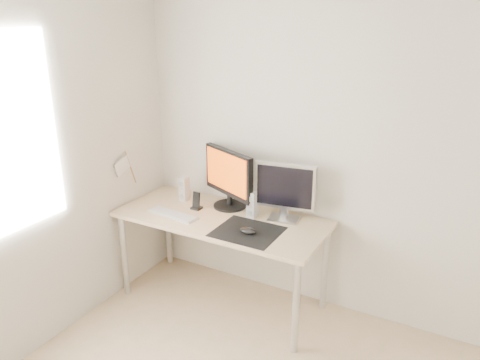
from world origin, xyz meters
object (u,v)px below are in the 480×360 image
at_px(desk, 222,226).
at_px(main_monitor, 229,177).
at_px(phone_dock, 196,204).
at_px(second_monitor, 285,189).
at_px(speaker_left, 184,189).
at_px(speaker_right, 252,204).
at_px(mouse, 248,231).
at_px(keyboard, 173,214).

bearing_deg(desk, main_monitor, 103.28).
distance_m(desk, phone_dock, 0.28).
xyz_separation_m(second_monitor, phone_dock, (-0.68, -0.15, -0.20)).
xyz_separation_m(speaker_left, speaker_right, (0.64, -0.03, 0.00)).
relative_size(mouse, phone_dock, 0.86).
bearing_deg(keyboard, mouse, -0.72).
bearing_deg(keyboard, phone_dock, 64.43).
relative_size(speaker_left, phone_dock, 1.43).
xyz_separation_m(main_monitor, phone_dock, (-0.20, -0.16, -0.21)).
bearing_deg(mouse, main_monitor, 135.32).
bearing_deg(speaker_right, keyboard, -153.59).
height_order(mouse, speaker_left, speaker_left).
relative_size(speaker_right, keyboard, 0.47).
bearing_deg(mouse, keyboard, 179.28).
distance_m(main_monitor, second_monitor, 0.48).
bearing_deg(keyboard, main_monitor, 50.02).
bearing_deg(second_monitor, desk, -157.44).
xyz_separation_m(main_monitor, speaker_left, (-0.39, -0.05, -0.15)).
distance_m(main_monitor, speaker_right, 0.30).
height_order(main_monitor, speaker_left, main_monitor).
xyz_separation_m(keyboard, phone_dock, (0.09, 0.19, 0.04)).
bearing_deg(speaker_left, second_monitor, 2.91).
xyz_separation_m(main_monitor, speaker_right, (0.25, -0.08, -0.15)).
bearing_deg(main_monitor, keyboard, -129.98).
relative_size(main_monitor, speaker_left, 2.60).
height_order(keyboard, phone_dock, phone_dock).
xyz_separation_m(speaker_right, keyboard, (-0.54, -0.27, -0.09)).
bearing_deg(speaker_left, phone_dock, -28.97).
relative_size(keyboard, phone_dock, 3.06).
height_order(mouse, second_monitor, second_monitor).
distance_m(mouse, speaker_left, 0.81).
xyz_separation_m(desk, speaker_left, (-0.43, 0.14, 0.18)).
bearing_deg(keyboard, second_monitor, 23.68).
bearing_deg(keyboard, speaker_left, 108.59).
relative_size(main_monitor, keyboard, 1.21).
bearing_deg(mouse, second_monitor, 71.04).
distance_m(desk, speaker_left, 0.49).
xyz_separation_m(main_monitor, second_monitor, (0.48, -0.01, -0.01)).
bearing_deg(desk, mouse, -27.74).
height_order(mouse, phone_dock, phone_dock).
bearing_deg(main_monitor, speaker_left, -172.11).
bearing_deg(phone_dock, desk, -7.27).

